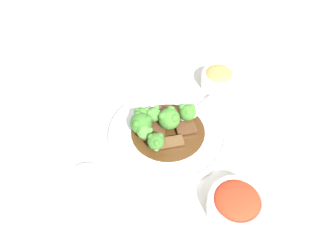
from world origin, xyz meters
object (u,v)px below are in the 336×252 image
(broccoli_floret_6, at_px, (142,115))
(main_plate, at_px, (168,133))
(side_bowl_kimchi, at_px, (236,203))
(broccoli_floret_1, at_px, (169,118))
(broccoli_floret_0, at_px, (187,111))
(beef_strip_1, at_px, (169,142))
(sauce_dish, at_px, (85,177))
(beef_strip_3, at_px, (186,128))
(serving_spoon, at_px, (194,108))
(beef_strip_2, at_px, (173,114))
(beef_strip_0, at_px, (158,132))
(broccoli_floret_3, at_px, (156,141))
(broccoli_floret_2, at_px, (141,123))
(broccoli_floret_5, at_px, (144,131))
(broccoli_floret_4, at_px, (154,114))
(side_bowl_appetizer, at_px, (218,78))

(broccoli_floret_6, bearing_deg, main_plate, -58.57)
(side_bowl_kimchi, bearing_deg, broccoli_floret_1, 85.58)
(broccoli_floret_0, bearing_deg, broccoli_floret_6, 150.26)
(beef_strip_1, bearing_deg, sauce_dish, 167.42)
(broccoli_floret_1, height_order, broccoli_floret_6, broccoli_floret_1)
(beef_strip_3, xyz_separation_m, side_bowl_kimchi, (-0.05, -0.21, 0.00))
(serving_spoon, bearing_deg, side_bowl_kimchi, -112.42)
(beef_strip_2, height_order, broccoli_floret_0, broccoli_floret_0)
(beef_strip_0, height_order, broccoli_floret_3, broccoli_floret_3)
(beef_strip_1, bearing_deg, main_plate, 55.18)
(beef_strip_0, xyz_separation_m, serving_spoon, (0.12, 0.00, 0.00))
(beef_strip_3, xyz_separation_m, broccoli_floret_1, (-0.03, 0.03, 0.03))
(broccoli_floret_2, distance_m, broccoli_floret_3, 0.06)
(beef_strip_3, height_order, broccoli_floret_5, broccoli_floret_5)
(broccoli_floret_1, relative_size, broccoli_floret_4, 1.16)
(main_plate, xyz_separation_m, beef_strip_1, (-0.02, -0.03, 0.01))
(broccoli_floret_0, xyz_separation_m, side_bowl_kimchi, (-0.07, -0.24, -0.02))
(broccoli_floret_5, distance_m, side_bowl_kimchi, 0.25)
(broccoli_floret_0, relative_size, side_bowl_kimchi, 0.38)
(beef_strip_1, height_order, serving_spoon, serving_spoon)
(side_bowl_appetizer, xyz_separation_m, sauce_dish, (-0.42, -0.04, -0.02))
(beef_strip_1, height_order, broccoli_floret_6, broccoli_floret_6)
(beef_strip_3, height_order, serving_spoon, serving_spoon)
(broccoli_floret_1, bearing_deg, broccoli_floret_2, 154.36)
(broccoli_floret_5, height_order, side_bowl_kimchi, broccoli_floret_5)
(beef_strip_2, xyz_separation_m, broccoli_floret_4, (-0.05, 0.01, 0.02))
(broccoli_floret_3, relative_size, serving_spoon, 0.20)
(broccoli_floret_1, bearing_deg, main_plate, -142.18)
(broccoli_floret_2, relative_size, broccoli_floret_5, 1.18)
(broccoli_floret_3, xyz_separation_m, broccoli_floret_6, (0.02, 0.08, -0.00))
(beef_strip_2, relative_size, broccoli_floret_2, 1.48)
(beef_strip_1, relative_size, broccoli_floret_2, 1.34)
(side_bowl_kimchi, bearing_deg, broccoli_floret_6, 94.72)
(broccoli_floret_1, xyz_separation_m, broccoli_floret_3, (-0.06, -0.03, -0.00))
(broccoli_floret_5, bearing_deg, beef_strip_1, -49.63)
(broccoli_floret_5, height_order, broccoli_floret_6, same)
(beef_strip_3, relative_size, broccoli_floret_6, 1.26)
(broccoli_floret_5, bearing_deg, side_bowl_appetizer, 9.45)
(broccoli_floret_4, height_order, serving_spoon, broccoli_floret_4)
(side_bowl_kimchi, bearing_deg, broccoli_floret_2, 98.54)
(broccoli_floret_2, height_order, side_bowl_appetizer, broccoli_floret_2)
(beef_strip_3, height_order, broccoli_floret_0, broccoli_floret_0)
(beef_strip_3, bearing_deg, side_bowl_appetizer, 23.90)
(broccoli_floret_0, height_order, side_bowl_appetizer, broccoli_floret_0)
(beef_strip_3, bearing_deg, beef_strip_0, 154.15)
(side_bowl_appetizer, bearing_deg, broccoli_floret_2, -175.46)
(broccoli_floret_2, bearing_deg, broccoli_floret_4, 4.23)
(main_plate, xyz_separation_m, side_bowl_kimchi, (-0.01, -0.23, 0.02))
(beef_strip_1, xyz_separation_m, broccoli_floret_2, (-0.03, 0.07, 0.02))
(main_plate, relative_size, sauce_dish, 4.07)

